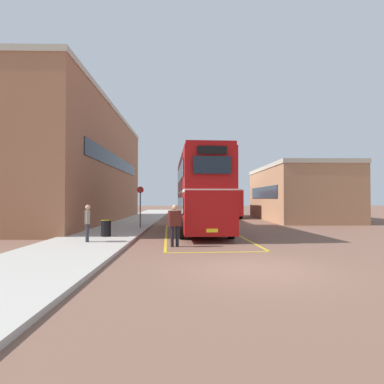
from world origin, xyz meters
TOP-DOWN VIEW (x-y plane):
  - ground_plane at (0.00, 14.40)m, footprint 135.60×135.60m
  - sidewalk_left at (-6.50, 16.80)m, footprint 4.00×57.60m
  - brick_building_left at (-10.72, 18.80)m, footprint 5.37×24.23m
  - depot_building_right at (8.86, 21.25)m, footprint 6.85×12.99m
  - double_decker_bus at (-1.11, 10.26)m, footprint 3.25×10.81m
  - single_deck_bus at (2.45, 26.00)m, footprint 2.82×8.28m
  - pedestrian_boarding at (-2.47, 4.33)m, footprint 0.56×0.40m
  - pedestrian_waiting_near at (-6.41, 4.95)m, footprint 0.34×0.54m
  - litter_bin at (-6.08, 6.96)m, footprint 0.53×0.53m
  - bus_stop_sign at (-5.03, 11.76)m, footprint 0.44×0.08m
  - bay_marking_yellow at (-1.06, 8.30)m, footprint 4.90×12.92m

SIDE VIEW (x-z plane):
  - ground_plane at x=0.00m, z-range 0.00..0.00m
  - bay_marking_yellow at x=-1.06m, z-range 0.00..0.01m
  - sidewalk_left at x=-6.50m, z-range 0.00..0.14m
  - litter_bin at x=-6.08m, z-range 0.14..0.99m
  - pedestrian_boarding at x=-2.47m, z-range 0.16..1.97m
  - pedestrian_waiting_near at x=-6.41m, z-range 0.27..1.92m
  - single_deck_bus at x=2.45m, z-range 0.13..3.15m
  - bus_stop_sign at x=-5.03m, z-range 0.41..3.15m
  - double_decker_bus at x=-1.11m, z-range 0.14..4.89m
  - depot_building_right at x=8.86m, z-range 0.00..5.18m
  - brick_building_left at x=-10.72m, z-range 0.01..9.93m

